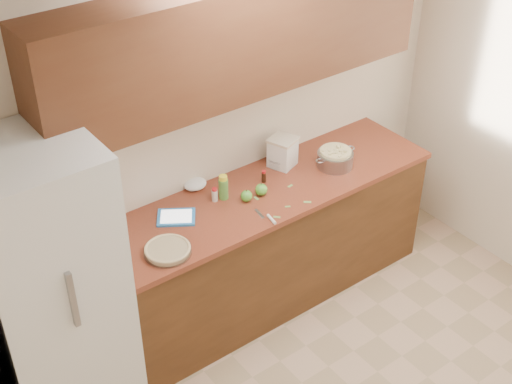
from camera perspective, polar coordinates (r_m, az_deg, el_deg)
room_shell at (r=3.59m, az=14.23°, el=-6.00°), size 3.60×3.60×3.60m
counter_run at (r=4.92m, az=-0.08°, el=-4.59°), size 2.64×0.68×0.92m
upper_cabinets at (r=4.26m, az=-1.37°, el=12.21°), size 2.60×0.34×0.70m
fridge at (r=4.12m, az=-16.18°, el=-7.52°), size 0.70×0.70×1.80m
pie at (r=4.18m, az=-7.08°, el=-4.64°), size 0.28×0.28×0.04m
colander at (r=4.94m, az=6.35°, el=2.69°), size 0.34×0.25×0.13m
flour_canister at (r=4.89m, az=2.14°, el=3.24°), size 0.22×0.22×0.21m
tablet at (r=4.46m, az=-6.40°, el=-2.02°), size 0.29×0.28×0.02m
paring_knife at (r=4.42m, az=1.12°, el=-2.13°), size 0.05×0.20×0.02m
lemon_bottle at (r=4.57m, az=-2.63°, el=0.36°), size 0.06×0.06×0.17m
cinnamon_shaker at (r=4.57m, az=-3.32°, el=-0.22°), size 0.04×0.04×0.10m
vanilla_bottle at (r=4.75m, az=0.63°, el=1.24°), size 0.03×0.03×0.09m
mixing_bowl at (r=4.93m, az=1.94°, el=2.57°), size 0.19×0.19×0.07m
paper_towel at (r=4.71m, az=-4.89°, el=0.63°), size 0.19×0.16×0.07m
apple_left at (r=4.57m, az=-0.76°, el=-0.32°), size 0.08×0.08×0.09m
apple_center at (r=4.62m, az=0.42°, el=0.19°), size 0.08×0.08×0.09m
peel_a at (r=4.73m, az=2.75°, el=0.49°), size 0.04×0.02×0.00m
peel_b at (r=4.59m, az=4.14°, el=-0.81°), size 0.05×0.05×0.00m
peel_c at (r=4.54m, az=2.55°, el=-1.17°), size 0.04×0.03×0.00m
peel_d at (r=4.61m, az=0.02°, el=-0.51°), size 0.02×0.04×0.00m
peel_e at (r=4.45m, az=1.68°, el=-2.02°), size 0.04×0.04×0.00m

